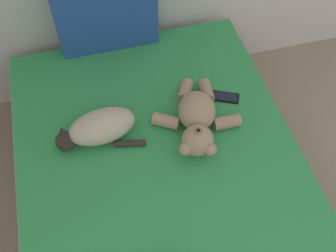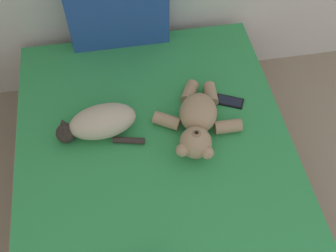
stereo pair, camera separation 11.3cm
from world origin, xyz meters
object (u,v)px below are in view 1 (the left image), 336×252
(teddy_bear, at_px, (197,120))
(cell_phone, at_px, (225,97))
(patterned_cushion, at_px, (106,9))
(cat, at_px, (99,128))
(bed, at_px, (162,186))

(teddy_bear, xyz_separation_m, cell_phone, (0.22, 0.16, -0.07))
(patterned_cushion, height_order, teddy_bear, patterned_cushion)
(patterned_cushion, relative_size, teddy_bear, 1.08)
(patterned_cushion, distance_m, cell_phone, 0.83)
(cat, distance_m, teddy_bear, 0.49)
(teddy_bear, bearing_deg, cell_phone, 35.77)
(bed, relative_size, cell_phone, 11.82)
(patterned_cushion, xyz_separation_m, teddy_bear, (0.31, -0.73, -0.19))
(cat, bearing_deg, cell_phone, 6.22)
(cell_phone, bearing_deg, cat, -173.78)
(teddy_bear, bearing_deg, cat, 170.86)
(bed, height_order, teddy_bear, teddy_bear)
(teddy_bear, distance_m, cell_phone, 0.27)
(bed, distance_m, cell_phone, 0.60)
(bed, xyz_separation_m, cat, (-0.26, 0.24, 0.31))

